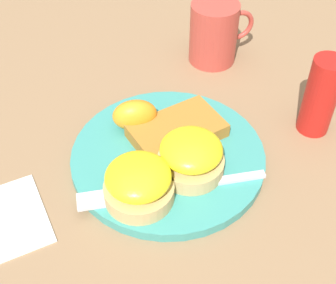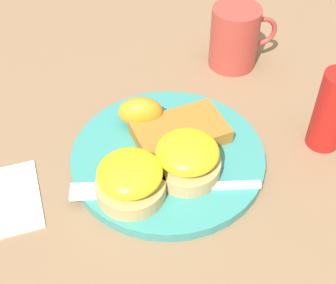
# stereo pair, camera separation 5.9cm
# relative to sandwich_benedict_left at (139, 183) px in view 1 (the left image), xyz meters

# --- Properties ---
(ground_plane) EXTENTS (1.10, 1.10, 0.00)m
(ground_plane) POSITION_rel_sandwich_benedict_left_xyz_m (0.06, 0.06, -0.04)
(ground_plane) COLOR #846647
(plate) EXTENTS (0.25, 0.25, 0.01)m
(plate) POSITION_rel_sandwich_benedict_left_xyz_m (0.06, 0.06, -0.03)
(plate) COLOR teal
(plate) RESTS_ON ground_plane
(sandwich_benedict_left) EXTENTS (0.08, 0.08, 0.05)m
(sandwich_benedict_left) POSITION_rel_sandwich_benedict_left_xyz_m (0.00, 0.00, 0.00)
(sandwich_benedict_left) COLOR tan
(sandwich_benedict_left) RESTS_ON plate
(sandwich_benedict_right) EXTENTS (0.08, 0.08, 0.05)m
(sandwich_benedict_right) POSITION_rel_sandwich_benedict_left_xyz_m (0.07, 0.02, 0.00)
(sandwich_benedict_right) COLOR tan
(sandwich_benedict_right) RESTS_ON plate
(hashbrown_patty) EXTENTS (0.13, 0.10, 0.02)m
(hashbrown_patty) POSITION_rel_sandwich_benedict_left_xyz_m (0.08, 0.08, -0.02)
(hashbrown_patty) COLOR #9F6825
(hashbrown_patty) RESTS_ON plate
(orange_wedge) EXTENTS (0.07, 0.05, 0.04)m
(orange_wedge) POSITION_rel_sandwich_benedict_left_xyz_m (0.03, 0.12, -0.00)
(orange_wedge) COLOR orange
(orange_wedge) RESTS_ON plate
(fork) EXTENTS (0.23, 0.05, 0.00)m
(fork) POSITION_rel_sandwich_benedict_left_xyz_m (0.03, 0.00, -0.02)
(fork) COLOR silver
(fork) RESTS_ON plate
(cup) EXTENTS (0.11, 0.08, 0.10)m
(cup) POSITION_rel_sandwich_benedict_left_xyz_m (0.20, 0.25, 0.01)
(cup) COLOR #B23D33
(cup) RESTS_ON ground_plane
(condiment_bottle) EXTENTS (0.04, 0.04, 0.11)m
(condiment_bottle) POSITION_rel_sandwich_benedict_left_xyz_m (0.27, 0.05, 0.02)
(condiment_bottle) COLOR #B21914
(condiment_bottle) RESTS_ON ground_plane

